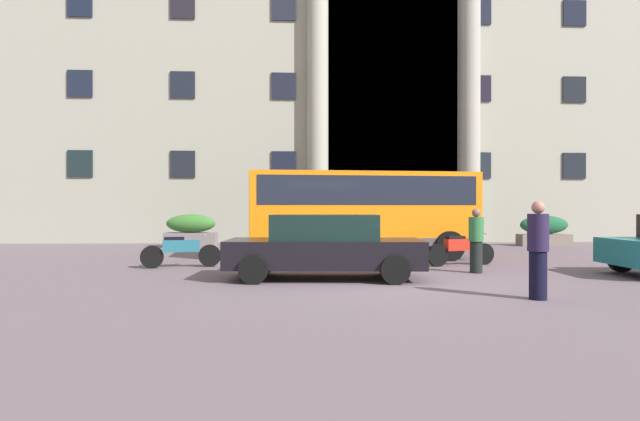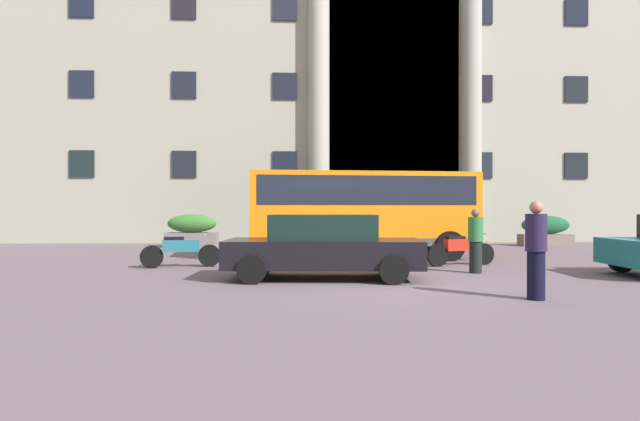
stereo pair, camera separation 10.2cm
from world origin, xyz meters
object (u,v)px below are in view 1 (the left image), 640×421
Objects in this scene: parked_sedan_far at (325,246)px; motorcycle_near_kerb at (179,250)px; hedge_planter_far_east at (191,231)px; hedge_planter_entrance_right at (544,231)px; scooter_by_planter at (460,249)px; pedestrian_man_crossing at (476,241)px; orange_minibus at (361,207)px; pedestrian_man_red_shirt at (538,250)px; hedge_planter_entrance_left at (306,231)px; bus_stop_sign at (474,207)px.

parked_sedan_far is 4.46m from motorcycle_near_kerb.
motorcycle_near_kerb is at bearing -81.47° from hedge_planter_far_east.
hedge_planter_entrance_right is (14.69, -0.12, -0.03)m from hedge_planter_far_east.
pedestrian_man_crossing is at bearing -109.85° from scooter_by_planter.
orange_minibus is 4.56× the size of pedestrian_man_crossing.
pedestrian_man_crossing reaches higher than motorcycle_near_kerb.
scooter_by_planter is 1.19× the size of pedestrian_man_red_shirt.
hedge_planter_entrance_left is at bearing 103.68° from scooter_by_planter.
pedestrian_man_red_shirt is (3.74, -12.59, 0.22)m from hedge_planter_entrance_left.
bus_stop_sign reaches higher than scooter_by_planter.
orange_minibus is 5.80m from motorcycle_near_kerb.
parked_sedan_far reaches higher than hedge_planter_far_east.
pedestrian_man_crossing is 3.75m from pedestrian_man_red_shirt.
hedge_planter_far_east is 11.02m from parked_sedan_far.
hedge_planter_far_east is at bearing 162.19° from bus_stop_sign.
orange_minibus reaches higher than hedge_planter_entrance_left.
pedestrian_man_crossing is at bearing -124.17° from hedge_planter_entrance_right.
orange_minibus is at bearing -179.44° from pedestrian_man_crossing.
pedestrian_man_red_shirt is (-0.34, -5.37, 0.41)m from scooter_by_planter.
hedge_planter_entrance_left is (-1.63, 4.96, -0.97)m from orange_minibus.
bus_stop_sign is at bearing 65.20° from pedestrian_man_red_shirt.
pedestrian_man_red_shirt is (-6.27, -12.65, 0.26)m from hedge_planter_entrance_right.
orange_minibus is at bearing -39.20° from hedge_planter_far_east.
hedge_planter_entrance_right is at bearing 48.82° from parked_sedan_far.
scooter_by_planter is 0.99× the size of motorcycle_near_kerb.
parked_sedan_far is (4.86, -9.89, 0.10)m from hedge_planter_far_east.
orange_minibus is at bearing 12.70° from motorcycle_near_kerb.
hedge_planter_entrance_right is (8.38, 5.02, -1.00)m from orange_minibus.
hedge_planter_entrance_right is at bearing 38.40° from bus_stop_sign.
pedestrian_man_crossing is (3.96, -8.85, 0.14)m from hedge_planter_entrance_left.
scooter_by_planter and motorcycle_near_kerb have the same top height.
hedge_planter_entrance_left is at bearing 95.08° from parked_sedan_far.
orange_minibus is 8.19m from hedge_planter_far_east.
pedestrian_man_crossing is at bearing -65.87° from hedge_planter_entrance_left.
bus_stop_sign is at bearing 50.02° from scooter_by_planter.
pedestrian_man_crossing is (-1.92, -5.64, -0.84)m from bus_stop_sign.
orange_minibus is at bearing 121.51° from scooter_by_planter.
bus_stop_sign reaches higher than hedge_planter_far_east.
hedge_planter_far_east is at bearing -166.68° from pedestrian_man_crossing.
scooter_by_planter is (2.45, -2.26, -1.15)m from orange_minibus.
bus_stop_sign is at bearing 11.84° from motorcycle_near_kerb.
bus_stop_sign is 8.69m from parked_sedan_far.
hedge_planter_far_east reaches higher than scooter_by_planter.
hedge_planter_entrance_left is at bearing 173.71° from pedestrian_man_crossing.
parked_sedan_far is 4.57m from pedestrian_man_red_shirt.
orange_minibus is 4.49× the size of hedge_planter_entrance_left.
bus_stop_sign is 6.01m from pedestrian_man_crossing.
bus_stop_sign is 1.65× the size of hedge_planter_entrance_left.
hedge_planter_entrance_right is at bearing -0.47° from hedge_planter_far_east.
pedestrian_man_red_shirt reaches higher than motorcycle_near_kerb.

